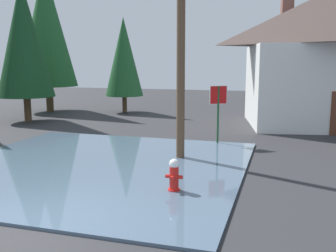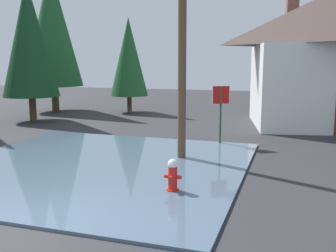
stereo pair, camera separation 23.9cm
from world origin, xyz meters
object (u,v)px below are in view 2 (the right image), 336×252
object	(u,v)px
stop_sign_far	(221,103)
pine_tree_far_center	(129,57)
fire_hydrant	(173,176)
pine_tree_short_left	(52,27)
house	(331,57)
utility_pole	(182,15)
pine_tree_tall_left	(29,39)

from	to	relation	value
stop_sign_far	pine_tree_far_center	bearing A→B (deg)	132.08
fire_hydrant	stop_sign_far	world-z (taller)	stop_sign_far
stop_sign_far	pine_tree_short_left	distance (m)	15.23
pine_tree_short_left	house	bearing A→B (deg)	-3.36
stop_sign_far	house	xyz separation A→B (m)	(4.49, 6.48, 1.87)
stop_sign_far	utility_pole	bearing A→B (deg)	-106.62
stop_sign_far	pine_tree_far_center	xyz separation A→B (m)	(-7.61, 8.43, 1.93)
fire_hydrant	stop_sign_far	distance (m)	6.32
house	utility_pole	bearing A→B (deg)	-119.90
fire_hydrant	pine_tree_short_left	xyz separation A→B (m)	(-12.59, 13.68, 5.18)
house	pine_tree_tall_left	size ratio (longest dim) A/B	1.18
pine_tree_tall_left	utility_pole	bearing A→B (deg)	-29.68
house	pine_tree_short_left	distance (m)	17.31
stop_sign_far	pine_tree_far_center	size ratio (longest dim) A/B	0.39
utility_pole	pine_tree_short_left	xyz separation A→B (m)	(-11.85, 10.25, 0.83)
utility_pole	pine_tree_far_center	world-z (taller)	utility_pole
utility_pole	house	distance (m)	10.73
pine_tree_far_center	utility_pole	bearing A→B (deg)	-58.79
utility_pole	stop_sign_far	xyz separation A→B (m)	(0.83, 2.77, -3.09)
utility_pole	pine_tree_tall_left	distance (m)	12.04
pine_tree_short_left	pine_tree_far_center	size ratio (longest dim) A/B	1.55
utility_pole	fire_hydrant	bearing A→B (deg)	-77.80
pine_tree_tall_left	pine_tree_far_center	world-z (taller)	pine_tree_tall_left
pine_tree_tall_left	pine_tree_far_center	xyz separation A→B (m)	(3.68, 5.23, -0.93)
pine_tree_tall_left	house	bearing A→B (deg)	11.75
fire_hydrant	stop_sign_far	bearing A→B (deg)	89.23
house	fire_hydrant	bearing A→B (deg)	-109.84
fire_hydrant	pine_tree_tall_left	xyz separation A→B (m)	(-11.20, 9.39, 4.13)
stop_sign_far	pine_tree_tall_left	size ratio (longest dim) A/B	0.31
fire_hydrant	house	size ratio (longest dim) A/B	0.10
stop_sign_far	fire_hydrant	bearing A→B (deg)	-90.77
pine_tree_far_center	house	bearing A→B (deg)	-9.16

